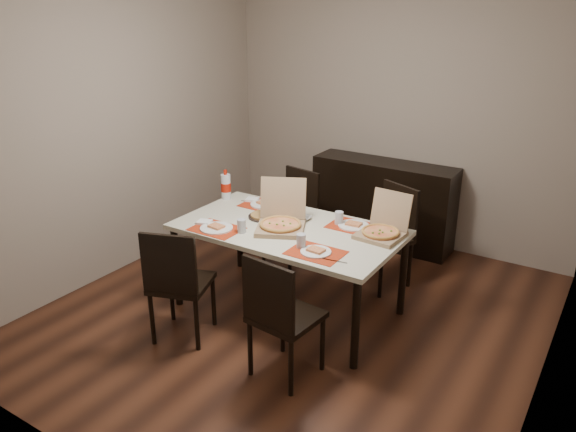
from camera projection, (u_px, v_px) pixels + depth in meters
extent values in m
cube|color=#472516|center=(294.00, 315.00, 4.73)|extent=(3.80, 4.00, 0.02)
cube|color=gray|center=(397.00, 120.00, 5.83)|extent=(3.80, 0.02, 2.60)
cube|color=gray|center=(120.00, 134.00, 5.21)|extent=(0.02, 4.00, 2.60)
cube|color=gray|center=(570.00, 214.00, 3.30)|extent=(0.02, 4.00, 2.60)
cube|color=black|center=(383.00, 203.00, 5.96)|extent=(1.50, 0.40, 0.90)
cube|color=beige|center=(288.00, 230.00, 4.54)|extent=(1.80, 1.00, 0.04)
cylinder|color=black|center=(177.00, 267.00, 4.76)|extent=(0.06, 0.06, 0.71)
cylinder|color=black|center=(356.00, 325.00, 3.91)|extent=(0.06, 0.06, 0.71)
cylinder|color=black|center=(239.00, 233.00, 5.45)|extent=(0.06, 0.06, 0.71)
cylinder|color=black|center=(403.00, 276.00, 4.61)|extent=(0.06, 0.06, 0.71)
cube|color=black|center=(182.00, 283.00, 4.29)|extent=(0.54, 0.54, 0.04)
cube|color=black|center=(169.00, 264.00, 4.02)|extent=(0.41, 0.17, 0.46)
cylinder|color=black|center=(152.00, 319.00, 4.24)|extent=(0.04, 0.04, 0.43)
cylinder|color=black|center=(197.00, 325.00, 4.17)|extent=(0.04, 0.04, 0.43)
cylinder|color=black|center=(172.00, 296.00, 4.57)|extent=(0.04, 0.04, 0.43)
cylinder|color=black|center=(213.00, 301.00, 4.50)|extent=(0.04, 0.04, 0.43)
cube|color=black|center=(287.00, 317.00, 3.83)|extent=(0.46, 0.46, 0.04)
cube|color=black|center=(268.00, 295.00, 3.60)|extent=(0.42, 0.07, 0.46)
cylinder|color=black|center=(250.00, 348.00, 3.89)|extent=(0.04, 0.04, 0.43)
cylinder|color=black|center=(291.00, 368.00, 3.68)|extent=(0.04, 0.04, 0.43)
cylinder|color=black|center=(283.00, 326.00, 4.15)|extent=(0.04, 0.04, 0.43)
cylinder|color=black|center=(322.00, 343.00, 3.95)|extent=(0.04, 0.04, 0.43)
cube|color=black|center=(289.00, 221.00, 5.49)|extent=(0.49, 0.49, 0.04)
cube|color=black|center=(302.00, 192.00, 5.53)|extent=(0.42, 0.11, 0.46)
cylinder|color=black|center=(315.00, 242.00, 5.58)|extent=(0.04, 0.04, 0.43)
cylinder|color=black|center=(288.00, 233.00, 5.81)|extent=(0.04, 0.04, 0.43)
cylinder|color=black|center=(290.00, 253.00, 5.34)|extent=(0.04, 0.04, 0.43)
cylinder|color=black|center=(263.00, 243.00, 5.57)|extent=(0.04, 0.04, 0.43)
cube|color=black|center=(383.00, 239.00, 5.06)|extent=(0.55, 0.55, 0.04)
cube|color=black|center=(400.00, 209.00, 5.07)|extent=(0.40, 0.19, 0.46)
cylinder|color=black|center=(409.00, 265.00, 5.10)|extent=(0.04, 0.04, 0.43)
cylinder|color=black|center=(382.00, 251.00, 5.38)|extent=(0.04, 0.04, 0.43)
cylinder|color=black|center=(381.00, 275.00, 4.91)|extent=(0.04, 0.04, 0.43)
cylinder|color=black|center=(353.00, 261.00, 5.19)|extent=(0.04, 0.04, 0.43)
cube|color=#B0260B|center=(216.00, 229.00, 4.50)|extent=(0.40, 0.30, 0.00)
cylinder|color=white|center=(216.00, 228.00, 4.50)|extent=(0.26, 0.26, 0.01)
cube|color=#E6C573|center=(216.00, 226.00, 4.50)|extent=(0.13, 0.10, 0.02)
cylinder|color=#ABAEB6|center=(242.00, 226.00, 4.42)|extent=(0.07, 0.07, 0.11)
cube|color=#B2B2B7|center=(205.00, 225.00, 4.58)|extent=(0.20, 0.04, 0.00)
cube|color=white|center=(204.00, 222.00, 4.61)|extent=(0.13, 0.13, 0.02)
cube|color=#B0260B|center=(316.00, 253.00, 4.08)|extent=(0.40, 0.30, 0.00)
cylinder|color=white|center=(316.00, 252.00, 4.08)|extent=(0.23, 0.23, 0.01)
cube|color=#E6C573|center=(316.00, 250.00, 4.07)|extent=(0.13, 0.10, 0.02)
cylinder|color=#ABAEB6|center=(301.00, 241.00, 4.15)|extent=(0.07, 0.07, 0.11)
cube|color=#B2B2B7|center=(334.00, 261.00, 3.96)|extent=(0.20, 0.04, 0.00)
cube|color=#B0260B|center=(264.00, 205.00, 5.02)|extent=(0.40, 0.30, 0.00)
cylinder|color=white|center=(264.00, 204.00, 5.02)|extent=(0.25, 0.25, 0.01)
cube|color=#E6C573|center=(264.00, 203.00, 5.01)|extent=(0.14, 0.12, 0.02)
cylinder|color=#ABAEB6|center=(276.00, 204.00, 4.90)|extent=(0.07, 0.07, 0.11)
cube|color=#B2B2B7|center=(251.00, 202.00, 5.09)|extent=(0.20, 0.04, 0.00)
cube|color=white|center=(252.00, 199.00, 5.13)|extent=(0.13, 0.13, 0.02)
cube|color=#B0260B|center=(354.00, 226.00, 4.55)|extent=(0.40, 0.30, 0.00)
cylinder|color=white|center=(354.00, 225.00, 4.55)|extent=(0.25, 0.25, 0.01)
cube|color=#E6C573|center=(354.00, 224.00, 4.55)|extent=(0.13, 0.10, 0.02)
cylinder|color=#ABAEB6|center=(339.00, 218.00, 4.58)|extent=(0.07, 0.07, 0.11)
cube|color=#B2B2B7|center=(378.00, 229.00, 4.49)|extent=(0.20, 0.04, 0.00)
cube|color=white|center=(288.00, 231.00, 4.46)|extent=(0.13, 0.14, 0.02)
cube|color=#8F7252|center=(280.00, 228.00, 4.48)|extent=(0.50, 0.50, 0.04)
cube|color=#8F7252|center=(283.00, 198.00, 4.58)|extent=(0.37, 0.24, 0.34)
cylinder|color=#E6C573|center=(280.00, 225.00, 4.47)|extent=(0.43, 0.43, 0.02)
cube|color=#8F7252|center=(380.00, 235.00, 4.35)|extent=(0.35, 0.35, 0.03)
cube|color=#8F7252|center=(391.00, 210.00, 4.41)|extent=(0.33, 0.10, 0.29)
cylinder|color=#E6C573|center=(380.00, 232.00, 4.34)|extent=(0.30, 0.30, 0.02)
cylinder|color=black|center=(264.00, 217.00, 4.75)|extent=(0.26, 0.26, 0.01)
cylinder|color=#B38644|center=(264.00, 215.00, 4.74)|extent=(0.22, 0.22, 0.02)
imported|color=white|center=(305.00, 218.00, 4.70)|extent=(0.12, 0.12, 0.03)
cylinder|color=silver|center=(226.00, 187.00, 5.15)|extent=(0.09, 0.09, 0.23)
cylinder|color=#AB1807|center=(226.00, 187.00, 5.15)|extent=(0.09, 0.09, 0.08)
cylinder|color=#AB1807|center=(225.00, 172.00, 5.10)|extent=(0.03, 0.03, 0.04)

